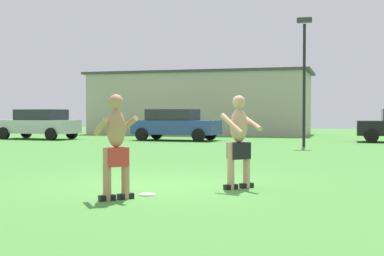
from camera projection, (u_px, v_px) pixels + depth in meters
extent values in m
plane|color=#4C8E3D|center=(161.00, 185.00, 10.29)|extent=(80.00, 80.00, 0.00)
cube|color=black|center=(247.00, 185.00, 9.88)|extent=(0.26, 0.27, 0.09)
cylinder|color=tan|center=(247.00, 165.00, 9.87)|extent=(0.13, 0.13, 0.85)
cube|color=black|center=(231.00, 187.00, 9.69)|extent=(0.26, 0.27, 0.09)
cylinder|color=tan|center=(231.00, 166.00, 9.68)|extent=(0.13, 0.13, 0.85)
cube|color=black|center=(239.00, 151.00, 9.77)|extent=(0.43, 0.44, 0.31)
ellipsoid|color=tan|center=(239.00, 125.00, 9.75)|extent=(0.40, 0.41, 0.61)
cylinder|color=tan|center=(253.00, 124.00, 9.79)|extent=(0.43, 0.51, 0.27)
cylinder|color=tan|center=(231.00, 124.00, 9.54)|extent=(0.50, 0.37, 0.39)
sphere|color=tan|center=(239.00, 102.00, 9.74)|extent=(0.23, 0.23, 0.23)
cube|color=black|center=(107.00, 198.00, 8.43)|extent=(0.26, 0.27, 0.09)
cylinder|color=tan|center=(107.00, 174.00, 8.42)|extent=(0.13, 0.13, 0.83)
cube|color=black|center=(126.00, 196.00, 8.59)|extent=(0.26, 0.27, 0.09)
cylinder|color=tan|center=(125.00, 173.00, 8.58)|extent=(0.13, 0.13, 0.83)
cube|color=red|center=(116.00, 157.00, 8.49)|extent=(0.40, 0.41, 0.30)
ellipsoid|color=tan|center=(116.00, 128.00, 8.48)|extent=(0.38, 0.38, 0.60)
cylinder|color=tan|center=(101.00, 127.00, 8.45)|extent=(0.45, 0.48, 0.30)
cylinder|color=tan|center=(126.00, 126.00, 8.68)|extent=(0.53, 0.34, 0.35)
sphere|color=tan|center=(116.00, 102.00, 8.47)|extent=(0.23, 0.23, 0.23)
cylinder|color=white|center=(148.00, 195.00, 8.99)|extent=(0.28, 0.28, 0.03)
cylinder|color=black|center=(372.00, 136.00, 24.88)|extent=(0.64, 0.22, 0.64)
cylinder|color=black|center=(370.00, 135.00, 26.61)|extent=(0.64, 0.22, 0.64)
cube|color=#2D478C|center=(176.00, 127.00, 27.13)|extent=(4.42, 2.11, 0.70)
cube|color=#282D33|center=(173.00, 115.00, 27.18)|extent=(2.52, 1.76, 0.56)
cylinder|color=black|center=(210.00, 134.00, 27.45)|extent=(0.65, 0.27, 0.64)
cylinder|color=black|center=(198.00, 135.00, 25.77)|extent=(0.65, 0.27, 0.64)
cylinder|color=black|center=(157.00, 133.00, 28.50)|extent=(0.65, 0.27, 0.64)
cylinder|color=black|center=(142.00, 134.00, 26.82)|extent=(0.65, 0.27, 0.64)
cube|color=silver|center=(38.00, 127.00, 28.59)|extent=(4.45, 2.21, 0.70)
cube|color=#282D33|center=(41.00, 115.00, 28.50)|extent=(2.55, 1.81, 0.56)
cylinder|color=black|center=(4.00, 133.00, 28.32)|extent=(0.66, 0.28, 0.64)
cylinder|color=black|center=(26.00, 132.00, 29.99)|extent=(0.66, 0.28, 0.64)
cylinder|color=black|center=(51.00, 134.00, 27.20)|extent=(0.66, 0.28, 0.64)
cylinder|color=black|center=(72.00, 133.00, 28.87)|extent=(0.66, 0.28, 0.64)
cylinder|color=black|center=(304.00, 86.00, 21.93)|extent=(0.12, 0.12, 5.02)
cube|color=#333338|center=(305.00, 20.00, 21.85)|extent=(0.60, 0.24, 0.20)
cube|color=#B2A893|center=(201.00, 105.00, 35.57)|extent=(13.98, 5.49, 3.90)
cube|color=#3F3F44|center=(201.00, 74.00, 35.52)|extent=(14.54, 5.71, 0.16)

